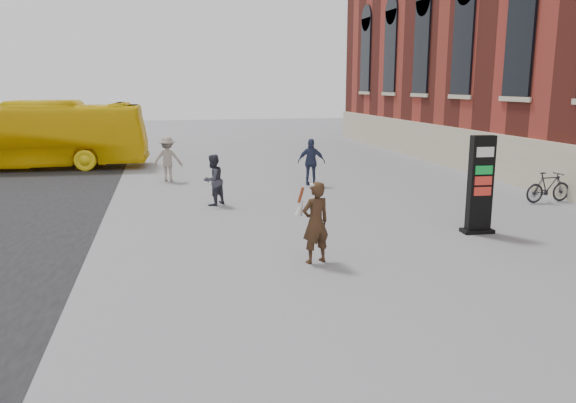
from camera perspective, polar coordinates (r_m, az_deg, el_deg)
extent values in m
plane|color=#9E9EA3|center=(11.74, 4.19, -6.48)|extent=(100.00, 100.00, 0.00)
cube|color=beige|center=(21.12, 24.60, 3.17)|extent=(0.18, 44.00, 1.80)
cube|color=black|center=(14.76, 18.95, 1.61)|extent=(0.61, 0.29, 2.46)
cube|color=black|center=(15.00, 18.65, -2.83)|extent=(0.81, 0.45, 0.10)
cube|color=white|center=(14.64, 19.17, 4.83)|extent=(0.46, 0.31, 0.25)
cube|color=#0B7F2B|center=(14.70, 19.05, 3.12)|extent=(0.46, 0.31, 0.22)
cube|color=#A9251C|center=(14.74, 18.98, 2.10)|extent=(0.46, 0.31, 0.22)
cube|color=#A9251C|center=(14.78, 18.91, 1.08)|extent=(0.46, 0.31, 0.22)
imported|color=#3B2716|center=(11.68, 2.82, -2.15)|extent=(0.72, 0.58, 1.73)
cylinder|color=white|center=(11.51, 2.86, 1.66)|extent=(0.24, 0.24, 0.06)
cone|color=white|center=(11.92, 3.04, -0.32)|extent=(0.25, 0.29, 0.42)
cylinder|color=brown|center=(11.87, 3.05, 0.88)|extent=(0.13, 0.17, 0.36)
cone|color=white|center=(11.71, 1.32, -0.53)|extent=(0.28, 0.25, 0.42)
cylinder|color=brown|center=(11.66, 1.32, 0.69)|extent=(0.16, 0.13, 0.36)
imported|color=yellow|center=(27.50, -25.49, 6.12)|extent=(10.87, 3.10, 2.99)
imported|color=#353541|center=(17.47, -7.62, 2.18)|extent=(0.97, 0.96, 1.58)
imported|color=gray|center=(22.17, -12.13, 4.25)|extent=(1.19, 0.77, 1.73)
imported|color=navy|center=(20.80, 2.39, 4.03)|extent=(1.10, 0.74, 1.73)
imported|color=black|center=(19.59, 24.93, 1.33)|extent=(1.65, 0.56, 0.98)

